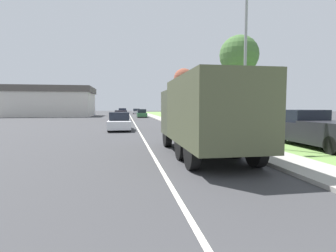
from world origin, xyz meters
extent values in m
plane|color=#38383A|center=(0.00, 40.00, 0.00)|extent=(180.00, 180.00, 0.00)
cube|color=silver|center=(0.00, 40.00, 0.00)|extent=(0.12, 120.00, 0.00)
cube|color=#9E9B93|center=(4.50, 40.00, 0.06)|extent=(1.80, 120.00, 0.12)
cube|color=#6B9347|center=(8.90, 40.00, 0.01)|extent=(7.00, 120.00, 0.02)
cube|color=#474C38|center=(2.02, 13.61, 1.68)|extent=(2.45, 2.02, 2.13)
cube|color=#4C5138|center=(2.02, 9.99, 1.83)|extent=(2.45, 5.21, 2.44)
cube|color=#474C38|center=(2.02, 7.44, 0.96)|extent=(2.33, 0.10, 0.60)
cube|color=red|center=(1.10, 7.42, 1.16)|extent=(0.12, 0.06, 0.12)
cube|color=red|center=(2.94, 7.42, 1.16)|extent=(0.12, 0.06, 0.12)
cylinder|color=black|center=(0.94, 13.51, 0.58)|extent=(0.30, 1.17, 1.17)
cylinder|color=black|center=(3.10, 13.51, 0.58)|extent=(0.30, 1.17, 1.17)
cylinder|color=black|center=(0.94, 8.69, 0.58)|extent=(0.30, 1.17, 1.17)
cylinder|color=black|center=(3.10, 8.69, 0.58)|extent=(0.30, 1.17, 1.17)
cylinder|color=black|center=(0.94, 10.25, 0.58)|extent=(0.30, 1.17, 1.17)
cylinder|color=black|center=(3.10, 10.25, 0.58)|extent=(0.30, 1.17, 1.17)
cube|color=silver|center=(-1.56, 23.22, 0.50)|extent=(1.83, 4.68, 0.65)
cube|color=black|center=(-1.56, 23.32, 1.17)|extent=(1.61, 2.11, 0.68)
cylinder|color=black|center=(-2.37, 24.72, 0.32)|extent=(0.20, 0.64, 0.64)
cylinder|color=black|center=(-0.75, 24.72, 0.32)|extent=(0.20, 0.64, 0.64)
cylinder|color=black|center=(-2.37, 21.73, 0.32)|extent=(0.20, 0.64, 0.64)
cylinder|color=black|center=(-0.75, 21.73, 0.32)|extent=(0.20, 0.64, 0.64)
cube|color=maroon|center=(-1.66, 39.33, 0.49)|extent=(1.94, 4.71, 0.63)
cube|color=black|center=(-1.66, 39.42, 1.13)|extent=(1.70, 2.12, 0.66)
cylinder|color=black|center=(-2.53, 40.84, 0.32)|extent=(0.20, 0.64, 0.64)
cylinder|color=black|center=(-0.79, 40.84, 0.32)|extent=(0.20, 0.64, 0.64)
cylinder|color=black|center=(-2.53, 37.82, 0.32)|extent=(0.20, 0.64, 0.64)
cylinder|color=black|center=(-0.79, 37.82, 0.32)|extent=(0.20, 0.64, 0.64)
cube|color=#336B3D|center=(1.94, 48.96, 0.51)|extent=(1.70, 4.26, 0.66)
cube|color=black|center=(1.94, 49.04, 1.18)|extent=(1.50, 1.92, 0.68)
cylinder|color=black|center=(1.19, 50.32, 0.32)|extent=(0.20, 0.64, 0.64)
cylinder|color=black|center=(2.69, 50.32, 0.32)|extent=(0.20, 0.64, 0.64)
cylinder|color=black|center=(1.19, 47.59, 0.32)|extent=(0.20, 0.64, 0.64)
cylinder|color=black|center=(2.69, 47.59, 0.32)|extent=(0.20, 0.64, 0.64)
cube|color=navy|center=(-1.65, 62.84, 0.53)|extent=(1.90, 4.73, 0.71)
cube|color=black|center=(-1.65, 62.94, 1.25)|extent=(1.67, 2.13, 0.73)
cylinder|color=black|center=(-2.50, 64.36, 0.32)|extent=(0.20, 0.64, 0.64)
cylinder|color=black|center=(-0.80, 64.36, 0.32)|extent=(0.20, 0.64, 0.64)
cylinder|color=black|center=(-2.50, 61.33, 0.32)|extent=(0.20, 0.64, 0.64)
cylinder|color=black|center=(-0.80, 61.33, 0.32)|extent=(0.20, 0.64, 0.64)
cube|color=silver|center=(2.01, 73.64, 0.48)|extent=(1.91, 3.98, 0.62)
cube|color=black|center=(2.01, 73.72, 1.12)|extent=(1.68, 1.79, 0.65)
cylinder|color=black|center=(1.16, 74.91, 0.32)|extent=(0.20, 0.64, 0.64)
cylinder|color=black|center=(2.87, 74.91, 0.32)|extent=(0.20, 0.64, 0.64)
cylinder|color=black|center=(1.16, 72.36, 0.32)|extent=(0.20, 0.64, 0.64)
cylinder|color=black|center=(2.87, 72.36, 0.32)|extent=(0.20, 0.64, 0.64)
cube|color=black|center=(8.13, 11.95, 0.71)|extent=(2.06, 5.30, 0.92)
cube|color=black|center=(8.13, 13.48, 1.49)|extent=(1.89, 2.23, 0.64)
cylinder|color=black|center=(7.22, 13.70, 0.40)|extent=(0.24, 0.76, 0.76)
cylinder|color=black|center=(9.04, 13.70, 0.40)|extent=(0.24, 0.76, 0.76)
cylinder|color=black|center=(7.22, 10.20, 0.40)|extent=(0.24, 0.76, 0.76)
cylinder|color=gray|center=(4.75, 13.07, 3.82)|extent=(0.14, 0.14, 7.41)
cylinder|color=brown|center=(7.46, 19.80, 2.54)|extent=(0.30, 0.30, 5.04)
sphere|color=#477038|center=(7.46, 19.80, 5.87)|extent=(2.94, 2.94, 2.94)
cylinder|color=brown|center=(7.22, 37.58, 2.61)|extent=(0.28, 0.28, 5.19)
sphere|color=brown|center=(7.22, 37.58, 5.99)|extent=(2.83, 2.83, 2.83)
cube|color=#3D7042|center=(6.20, 15.18, 0.37)|extent=(0.55, 0.45, 0.70)
cube|color=beige|center=(-15.94, 57.79, 2.39)|extent=(16.09, 11.40, 4.79)
cube|color=#514C47|center=(-15.94, 57.79, 5.39)|extent=(16.73, 11.86, 1.20)
camera|label=1|loc=(-1.11, 0.84, 1.97)|focal=28.00mm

